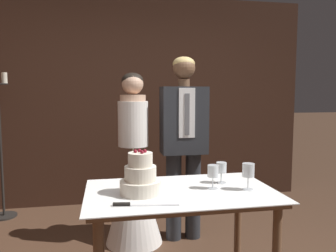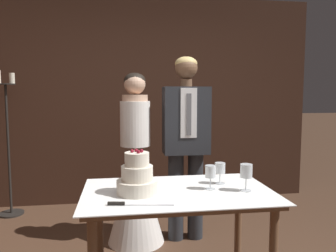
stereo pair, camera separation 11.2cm
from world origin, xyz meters
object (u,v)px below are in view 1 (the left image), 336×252
at_px(tiered_cake, 140,178).
at_px(wine_glass_far, 221,169).
at_px(wine_glass_near, 213,172).
at_px(groom, 184,137).
at_px(bride, 134,182).
at_px(candle_stand, 1,150).
at_px(wine_glass_middle, 248,171).
at_px(cake_knife, 133,204).
at_px(cake_table, 181,204).

xyz_separation_m(tiered_cake, wine_glass_far, (0.61, 0.15, 0.00)).
relative_size(wine_glass_near, wine_glass_far, 1.07).
distance_m(tiered_cake, groom, 1.09).
distance_m(wine_glass_near, wine_glass_far, 0.17).
xyz_separation_m(bride, groom, (0.48, -0.00, 0.41)).
height_order(wine_glass_near, candle_stand, candle_stand).
distance_m(wine_glass_near, bride, 1.08).
height_order(wine_glass_middle, bride, bride).
bearing_deg(wine_glass_far, bride, 125.52).
distance_m(bride, candle_stand, 1.71).
relative_size(cake_knife, bride, 0.24).
distance_m(cake_table, wine_glass_middle, 0.51).
distance_m(wine_glass_far, bride, 1.03).
bearing_deg(wine_glass_middle, bride, 124.70).
xyz_separation_m(cake_knife, groom, (0.59, 1.17, 0.23)).
relative_size(tiered_cake, cake_knife, 0.76).
height_order(cake_knife, wine_glass_middle, wine_glass_middle).
height_order(cake_table, cake_knife, cake_knife).
bearing_deg(cake_knife, wine_glass_middle, 20.99).
bearing_deg(bride, cake_knife, -94.95).
xyz_separation_m(tiered_cake, candle_stand, (-1.39, 1.87, -0.09)).
distance_m(groom, candle_stand, 2.13).
bearing_deg(wine_glass_near, cake_table, 179.71).
relative_size(wine_glass_middle, candle_stand, 0.11).
bearing_deg(wine_glass_middle, tiered_cake, 175.89).
relative_size(wine_glass_far, groom, 0.09).
height_order(wine_glass_middle, groom, groom).
bearing_deg(cake_table, groom, 75.40).
bearing_deg(wine_glass_far, wine_glass_near, -130.25).
relative_size(wine_glass_near, groom, 0.09).
bearing_deg(wine_glass_near, wine_glass_far, 49.75).
bearing_deg(wine_glass_far, cake_knife, -151.25).
bearing_deg(tiered_cake, cake_table, 4.24).
bearing_deg(wine_glass_near, wine_glass_middle, -17.54).
height_order(cake_table, wine_glass_middle, wine_glass_middle).
xyz_separation_m(cake_table, tiered_cake, (-0.28, -0.02, 0.20)).
bearing_deg(wine_glass_far, candle_stand, 139.25).
xyz_separation_m(wine_glass_far, bride, (-0.57, 0.80, -0.29)).
bearing_deg(groom, cake_knife, -116.50).
bearing_deg(tiered_cake, groom, 61.40).
relative_size(tiered_cake, candle_stand, 0.17).
bearing_deg(tiered_cake, cake_knife, -106.82).
relative_size(wine_glass_middle, bride, 0.11).
relative_size(cake_knife, wine_glass_far, 2.52).
bearing_deg(candle_stand, cake_table, -47.93).
xyz_separation_m(wine_glass_near, wine_glass_middle, (0.23, -0.07, 0.01)).
bearing_deg(cake_knife, cake_table, 44.27).
bearing_deg(cake_knife, bride, 93.77).
relative_size(cake_table, groom, 0.72).
bearing_deg(wine_glass_near, cake_knife, -156.74).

